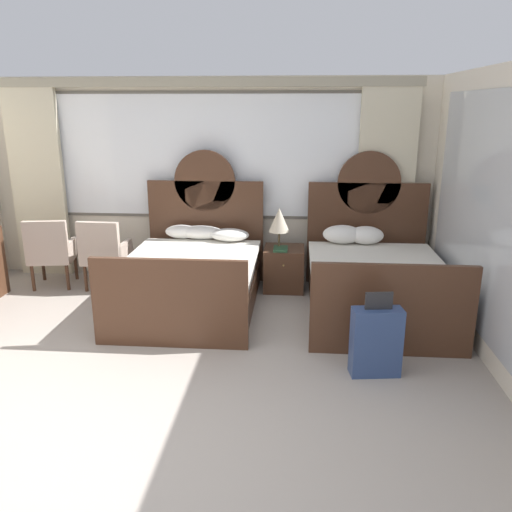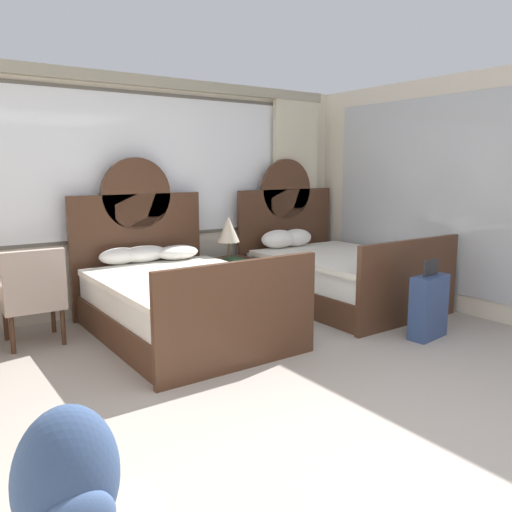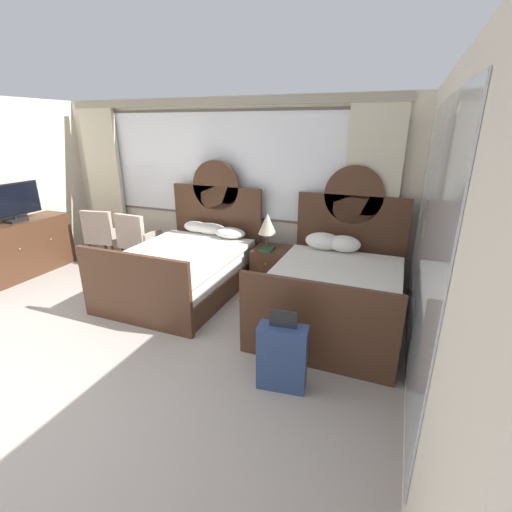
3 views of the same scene
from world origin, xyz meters
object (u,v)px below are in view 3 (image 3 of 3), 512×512
at_px(book_on_nightstand, 267,249).
at_px(dresser_minibar, 9,252).
at_px(suitcase_on_floor, 282,357).
at_px(bed_near_mirror, 335,289).
at_px(nightstand_between_beds, 272,266).
at_px(bed_near_window, 186,266).
at_px(armchair_by_window_centre, 104,233).
at_px(table_lamp_on_nightstand, 267,224).
at_px(tv_flatscreen, 12,202).
at_px(armchair_by_window_left, 137,238).

height_order(book_on_nightstand, dresser_minibar, dresser_minibar).
bearing_deg(suitcase_on_floor, dresser_minibar, 170.07).
distance_m(bed_near_mirror, nightstand_between_beds, 1.27).
relative_size(bed_near_window, bed_near_mirror, 1.00).
bearing_deg(nightstand_between_beds, dresser_minibar, -160.20).
height_order(bed_near_window, bed_near_mirror, same).
height_order(bed_near_mirror, suitcase_on_floor, bed_near_mirror).
height_order(nightstand_between_beds, armchair_by_window_centre, armchair_by_window_centre).
bearing_deg(book_on_nightstand, suitcase_on_floor, -66.13).
relative_size(bed_near_window, suitcase_on_floor, 2.78).
distance_m(table_lamp_on_nightstand, armchair_by_window_centre, 3.02).
relative_size(book_on_nightstand, tv_flatscreen, 0.29).
xyz_separation_m(nightstand_between_beds, suitcase_on_floor, (0.88, -2.19, 0.04)).
bearing_deg(armchair_by_window_left, tv_flatscreen, -145.64).
relative_size(bed_near_window, dresser_minibar, 1.11).
xyz_separation_m(tv_flatscreen, armchair_by_window_left, (1.45, 0.99, -0.67)).
distance_m(bed_near_mirror, suitcase_on_floor, 1.53).
distance_m(dresser_minibar, armchair_by_window_centre, 1.42).
xyz_separation_m(bed_near_mirror, book_on_nightstand, (-1.11, 0.58, 0.21)).
bearing_deg(armchair_by_window_centre, nightstand_between_beds, 3.27).
height_order(bed_near_window, dresser_minibar, bed_near_window).
distance_m(tv_flatscreen, suitcase_on_floor, 4.85).
bearing_deg(table_lamp_on_nightstand, bed_near_mirror, -30.06).
bearing_deg(suitcase_on_floor, armchair_by_window_left, 147.90).
relative_size(table_lamp_on_nightstand, tv_flatscreen, 0.59).
height_order(tv_flatscreen, armchair_by_window_centre, tv_flatscreen).
bearing_deg(armchair_by_window_centre, dresser_minibar, -122.10).
bearing_deg(armchair_by_window_left, dresser_minibar, -140.93).
distance_m(table_lamp_on_nightstand, armchair_by_window_left, 2.31).
relative_size(bed_near_mirror, armchair_by_window_left, 2.34).
bearing_deg(nightstand_between_beds, table_lamp_on_nightstand, -164.08).
bearing_deg(dresser_minibar, tv_flatscreen, 82.36).
xyz_separation_m(bed_near_window, suitcase_on_floor, (1.96, -1.52, -0.05)).
height_order(book_on_nightstand, armchair_by_window_left, armchair_by_window_left).
distance_m(bed_near_window, dresser_minibar, 2.82).
bearing_deg(nightstand_between_beds, book_on_nightstand, -113.65).
relative_size(tv_flatscreen, armchair_by_window_centre, 0.96).
bearing_deg(bed_near_window, table_lamp_on_nightstand, 33.16).
bearing_deg(table_lamp_on_nightstand, suitcase_on_floor, -66.39).
bearing_deg(armchair_by_window_centre, armchair_by_window_left, -0.08).
relative_size(book_on_nightstand, dresser_minibar, 0.13).
bearing_deg(bed_near_mirror, nightstand_between_beds, 147.57).
bearing_deg(book_on_nightstand, dresser_minibar, -161.38).
xyz_separation_m(book_on_nightstand, dresser_minibar, (-3.77, -1.27, -0.13)).
distance_m(nightstand_between_beds, suitcase_on_floor, 2.36).
bearing_deg(nightstand_between_beds, armchair_by_window_left, -175.70).
bearing_deg(book_on_nightstand, nightstand_between_beds, 66.35).
bearing_deg(bed_near_mirror, tv_flatscreen, -174.30).
bearing_deg(armchair_by_window_left, bed_near_window, -21.65).
relative_size(table_lamp_on_nightstand, book_on_nightstand, 2.04).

